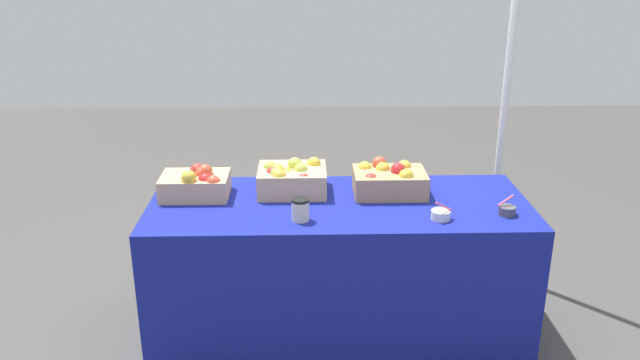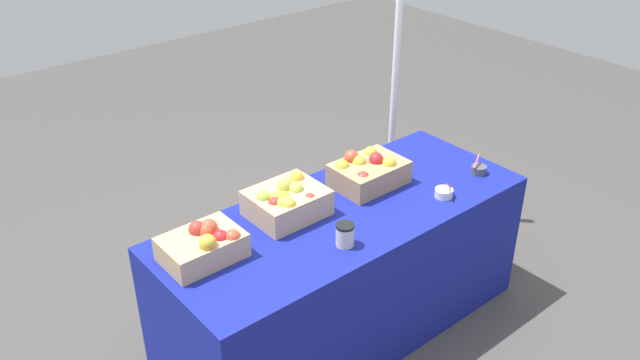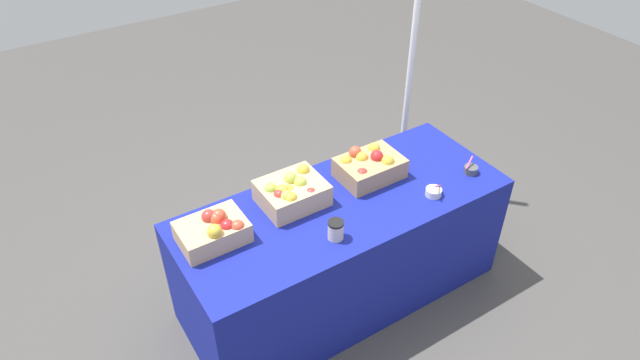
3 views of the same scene
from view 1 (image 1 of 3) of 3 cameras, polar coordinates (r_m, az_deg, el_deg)
ground_plane at (r=3.56m, az=1.59°, el=-13.08°), size 10.00×10.00×0.00m
table at (r=3.37m, az=1.66°, el=-7.81°), size 1.90×0.76×0.74m
apple_crate_left at (r=3.31m, az=-10.90°, el=-0.32°), size 0.34×0.24×0.17m
apple_crate_middle at (r=3.31m, az=-2.58°, el=0.15°), size 0.35×0.29×0.18m
apple_crate_right at (r=3.31m, az=6.14°, el=-0.01°), size 0.37×0.26×0.17m
sample_bowl_near at (r=3.06m, az=10.68°, el=-3.04°), size 0.10×0.09×0.10m
sample_bowl_mid at (r=3.18m, az=16.29°, el=-2.60°), size 0.09×0.08×0.09m
coffee_cup at (r=2.98m, az=-1.75°, el=-2.64°), size 0.08×0.08×0.11m
tent_pole at (r=3.91m, az=16.09°, el=6.36°), size 0.04×0.04×2.13m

